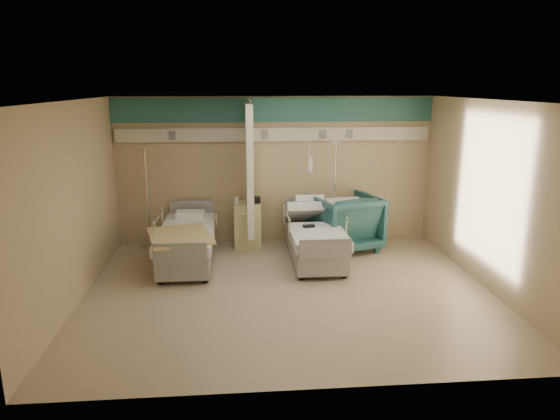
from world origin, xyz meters
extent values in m
cube|color=gray|center=(0.00, 0.00, 0.00)|extent=(6.00, 5.00, 0.00)
cube|color=tan|center=(0.00, 2.50, 1.40)|extent=(6.00, 0.04, 2.80)
cube|color=tan|center=(0.00, -2.50, 1.40)|extent=(6.00, 0.04, 2.80)
cube|color=tan|center=(-3.00, 0.00, 1.40)|extent=(0.04, 5.00, 2.80)
cube|color=tan|center=(3.00, 0.00, 1.40)|extent=(0.04, 5.00, 2.80)
cube|color=silver|center=(0.00, 0.00, 2.80)|extent=(6.00, 5.00, 0.04)
cube|color=#2B6461|center=(0.00, 2.48, 2.55)|extent=(6.00, 0.04, 0.45)
cube|color=beige|center=(0.00, 2.45, 2.10)|extent=(5.88, 0.08, 0.25)
cylinder|color=silver|center=(-0.50, 1.60, 2.76)|extent=(0.03, 1.80, 0.03)
cube|color=beige|center=(-0.50, 1.95, 1.51)|extent=(0.12, 0.90, 2.35)
cube|color=beige|center=(-0.55, 2.20, 0.42)|extent=(0.50, 0.48, 0.85)
imported|color=#204F50|center=(1.25, 1.88, 0.52)|extent=(1.42, 1.44, 1.05)
cube|color=white|center=(1.26, 1.83, 1.08)|extent=(0.73, 0.66, 0.07)
cylinder|color=silver|center=(1.10, 2.16, 0.01)|extent=(0.36, 0.36, 0.03)
cylinder|color=silver|center=(1.10, 2.16, 0.99)|extent=(0.03, 0.03, 1.98)
cylinder|color=silver|center=(1.10, 2.16, 1.98)|extent=(0.24, 0.03, 0.03)
cylinder|color=silver|center=(-2.40, 2.27, 0.01)|extent=(0.34, 0.34, 0.03)
cylinder|color=silver|center=(-2.40, 2.27, 0.93)|extent=(0.03, 0.03, 1.86)
cylinder|color=silver|center=(-2.40, 2.27, 1.86)|extent=(0.22, 0.03, 0.03)
cube|color=black|center=(0.48, 1.22, 0.65)|extent=(0.21, 0.12, 0.04)
cube|color=tan|center=(-1.66, 0.84, 0.65)|extent=(1.21, 1.38, 0.04)
cube|color=black|center=(-0.42, 2.17, 0.91)|extent=(0.23, 0.16, 0.12)
cylinder|color=white|center=(-0.74, 2.17, 0.91)|extent=(0.09, 0.09, 0.12)
camera|label=1|loc=(-0.71, -6.93, 3.02)|focal=32.00mm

